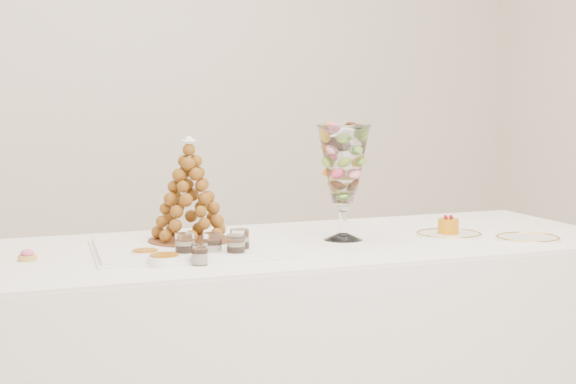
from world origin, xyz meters
name	(u,v)px	position (x,y,z in m)	size (l,w,h in m)	color
buffet_table	(301,364)	(0.06, 0.13, 0.41)	(2.19, 0.99, 0.82)	white
lace_tray	(194,247)	(-0.31, 0.14, 0.83)	(0.59, 0.45, 0.02)	white
macaron_vase	(344,166)	(0.21, 0.12, 1.06)	(0.17, 0.17, 0.38)	white
cake_plate	(449,235)	(0.56, 0.03, 0.82)	(0.22, 0.22, 0.01)	white
spare_plate	(528,238)	(0.76, -0.14, 0.82)	(0.21, 0.21, 0.01)	white
pink_tart	(27,256)	(-0.80, 0.18, 0.83)	(0.05, 0.05, 0.03)	tan
verrine_a	(185,246)	(-0.38, 0.01, 0.85)	(0.06, 0.06, 0.08)	white
verrine_b	(213,245)	(-0.30, -0.01, 0.85)	(0.06, 0.06, 0.07)	white
verrine_c	(240,242)	(-0.21, 0.00, 0.85)	(0.06, 0.06, 0.08)	white
verrine_d	(200,254)	(-0.37, -0.10, 0.85)	(0.05, 0.05, 0.06)	white
verrine_e	(236,247)	(-0.24, -0.05, 0.85)	(0.05, 0.05, 0.07)	white
ramekin_back	(145,255)	(-0.49, 0.05, 0.83)	(0.08, 0.08, 0.03)	white
ramekin_front	(164,261)	(-0.46, -0.06, 0.83)	(0.09, 0.09, 0.03)	white
croquembouche	(189,190)	(-0.30, 0.20, 1.00)	(0.27, 0.27, 0.33)	brown
mousse_cake	(448,226)	(0.56, 0.03, 0.85)	(0.07, 0.07, 0.06)	#CC7909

